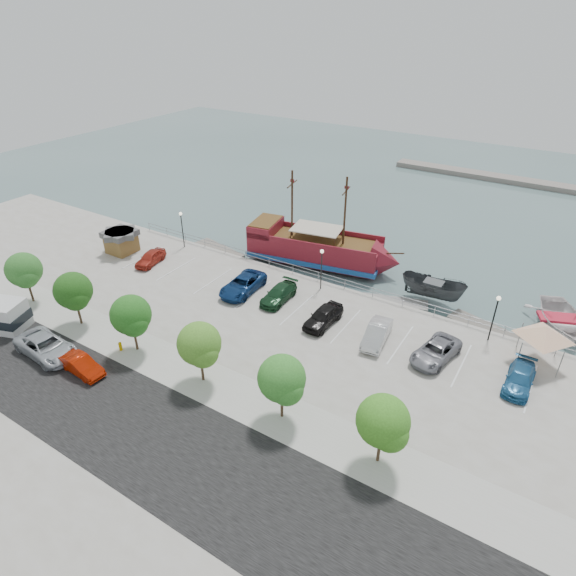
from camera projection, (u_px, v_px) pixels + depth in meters
The scene contains 33 objects.
ground at pixel (286, 329), 43.41m from camera, with size 160.00×160.00×0.00m, color #486262.
land_slab at pixel (93, 502), 27.86m from camera, with size 100.00×58.00×1.20m, color gray.
street at pixel (154, 438), 31.21m from camera, with size 100.00×8.00×0.04m, color black.
sidewalk at pixel (214, 384), 35.59m from camera, with size 100.00×4.00×0.05m, color #A9A89E.
seawall_railing at pixel (327, 278), 48.34m from camera, with size 50.00×0.06×1.00m.
far_shore at pixel (516, 181), 78.85m from camera, with size 40.00×3.00×0.80m, color gray.
pirate_ship at pixel (325, 251), 53.17m from camera, with size 17.46×7.56×10.84m.
patrol_boat at pixel (432, 291), 46.84m from camera, with size 2.38×6.32×2.45m, color #3C3F42.
speedboat at pixel (561, 321), 43.15m from camera, with size 5.23×7.32×1.52m, color silver.
dock_west at pixel (219, 250), 56.93m from camera, with size 6.99×2.00×0.40m, color slate.
dock_mid at pixel (395, 303), 46.95m from camera, with size 6.31×1.80×0.36m, color gray.
dock_east at pixel (487, 330), 42.95m from camera, with size 7.01×2.00×0.40m, color slate.
shed at pixel (121, 241), 54.09m from camera, with size 3.12×3.12×2.56m.
canopy_tent at pixel (547, 327), 36.23m from camera, with size 5.16×5.16×3.81m.
street_van at pixel (46, 346), 38.25m from camera, with size 2.70×5.85×1.63m, color #A4AAB1.
street_sedan at pixel (81, 365), 36.47m from camera, with size 1.42×4.07×1.34m, color #A51A03.
fire_hydrant at pixel (120, 346), 38.90m from camera, with size 0.28×0.28×0.82m.
lamp_post_left at pixel (182, 223), 54.37m from camera, with size 0.36×0.36×4.28m.
lamp_post_mid at pixel (322, 262), 46.16m from camera, with size 0.36×0.36×4.28m.
lamp_post_right at pixel (496, 310), 38.87m from camera, with size 0.36×0.36×4.28m.
tree_a at pixel (24, 271), 43.83m from camera, with size 3.30×3.20×5.00m.
tree_b at pixel (74, 292), 40.64m from camera, with size 3.30×3.20×5.00m.
tree_c at pixel (132, 317), 37.45m from camera, with size 3.30×3.20×5.00m.
tree_d at pixel (200, 346), 34.26m from camera, with size 3.30×3.20×5.00m.
tree_e at pixel (283, 381), 31.06m from camera, with size 3.30×3.20×5.00m.
tree_f at pixel (385, 424), 27.87m from camera, with size 3.30×3.20×5.00m.
parked_car_a at pixel (150, 258), 51.91m from camera, with size 1.67×4.14×1.41m, color #A3281B.
parked_car_c at pixel (243, 285), 46.76m from camera, with size 2.61×5.67×1.57m, color navy.
parked_car_d at pixel (279, 294), 45.40m from camera, with size 1.93×4.75×1.38m, color #163C20.
parked_car_e at pixel (323, 316), 41.98m from camera, with size 1.88×4.66×1.59m, color black.
parked_car_f at pixel (377, 334), 39.82m from camera, with size 1.61×4.63×1.53m, color silver.
parked_car_g at pixel (436, 351), 37.86m from camera, with size 2.36×5.12×1.42m, color gray.
parked_car_h at pixel (520, 379), 35.16m from camera, with size 1.86×4.58×1.33m, color #215D8D.
Camera 1 is at (18.97, -30.02, 24.25)m, focal length 30.00 mm.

